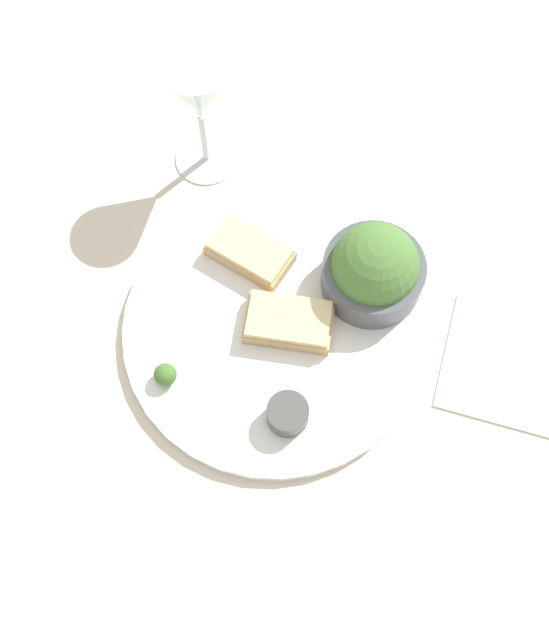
% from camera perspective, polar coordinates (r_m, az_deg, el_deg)
% --- Properties ---
extents(ground_plane, '(4.00, 4.00, 0.00)m').
position_cam_1_polar(ground_plane, '(0.92, -0.00, -0.81)').
color(ground_plane, beige).
extents(dinner_plate, '(0.34, 0.34, 0.01)m').
position_cam_1_polar(dinner_plate, '(0.91, -0.00, -0.65)').
color(dinner_plate, white).
rests_on(dinner_plate, ground_plane).
extents(salad_bowl, '(0.12, 0.12, 0.10)m').
position_cam_1_polar(salad_bowl, '(0.90, 7.09, 3.58)').
color(salad_bowl, '#4C5156').
rests_on(salad_bowl, dinner_plate).
extents(sauce_ramekin, '(0.05, 0.05, 0.03)m').
position_cam_1_polar(sauce_ramekin, '(0.86, 0.94, -6.67)').
color(sauce_ramekin, '#4C4C4C').
rests_on(sauce_ramekin, dinner_plate).
extents(cheese_toast_near, '(0.11, 0.08, 0.03)m').
position_cam_1_polar(cheese_toast_near, '(0.89, 1.03, -0.32)').
color(cheese_toast_near, tan).
rests_on(cheese_toast_near, dinner_plate).
extents(cheese_toast_far, '(0.11, 0.10, 0.03)m').
position_cam_1_polar(cheese_toast_far, '(0.93, -1.75, 4.84)').
color(cheese_toast_far, tan).
rests_on(cheese_toast_far, dinner_plate).
extents(wine_glass, '(0.09, 0.09, 0.18)m').
position_cam_1_polar(wine_glass, '(0.93, -5.48, 15.66)').
color(wine_glass, silver).
rests_on(wine_glass, ground_plane).
extents(garnish, '(0.03, 0.03, 0.03)m').
position_cam_1_polar(garnish, '(0.88, -7.78, -3.87)').
color(garnish, '#477533').
rests_on(garnish, dinner_plate).
extents(napkin, '(0.17, 0.17, 0.01)m').
position_cam_1_polar(napkin, '(0.94, 15.93, -3.01)').
color(napkin, white).
rests_on(napkin, ground_plane).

